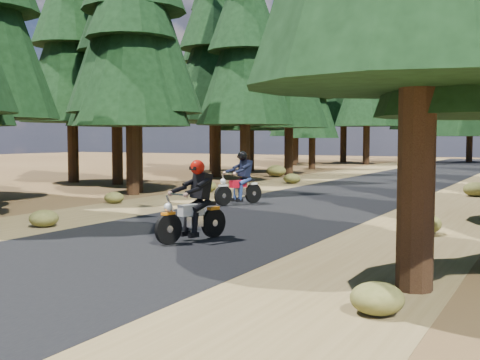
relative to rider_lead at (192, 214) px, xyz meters
name	(u,v)px	position (x,y,z in m)	size (l,w,h in m)	color
ground	(211,229)	(-0.56, 1.73, -0.58)	(120.00, 120.00, 0.00)	#4C341B
road	(292,208)	(-0.56, 6.73, -0.58)	(6.00, 100.00, 0.01)	black
shoulder_l	(172,201)	(-5.16, 6.73, -0.58)	(3.20, 100.00, 0.01)	brown
shoulder_r	(443,217)	(4.04, 6.73, -0.58)	(3.20, 100.00, 0.01)	brown
pine_forest	(410,33)	(-0.58, 22.78, 7.31)	(34.59, 55.08, 16.32)	black
understory_shrubs	(371,192)	(0.92, 10.50, -0.31)	(15.00, 30.24, 0.68)	#474C1E
rider_lead	(192,214)	(0.00, 0.00, 0.00)	(1.12, 2.03, 1.73)	silver
rider_follow	(238,187)	(-2.49, 6.72, 0.01)	(1.31, 2.05, 1.76)	#AB0B1B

